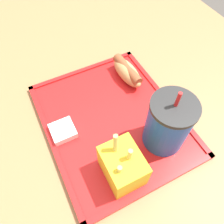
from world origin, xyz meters
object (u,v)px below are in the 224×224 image
at_px(hot_dog_far, 127,71).
at_px(sauce_cup_mayo, 63,131).
at_px(soda_cup, 168,124).
at_px(fries_carton, 123,166).

distance_m(hot_dog_far, sauce_cup_mayo, 0.23).
bearing_deg(hot_dog_far, sauce_cup_mayo, -68.45).
relative_size(soda_cup, fries_carton, 1.37).
xyz_separation_m(soda_cup, hot_dog_far, (-0.20, 0.02, -0.04)).
bearing_deg(fries_carton, soda_cup, 103.23).
height_order(soda_cup, sauce_cup_mayo, soda_cup).
relative_size(fries_carton, sauce_cup_mayo, 2.25).
bearing_deg(sauce_cup_mayo, fries_carton, 27.63).
xyz_separation_m(hot_dog_far, sauce_cup_mayo, (0.09, -0.22, -0.02)).
relative_size(soda_cup, hot_dog_far, 1.39).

